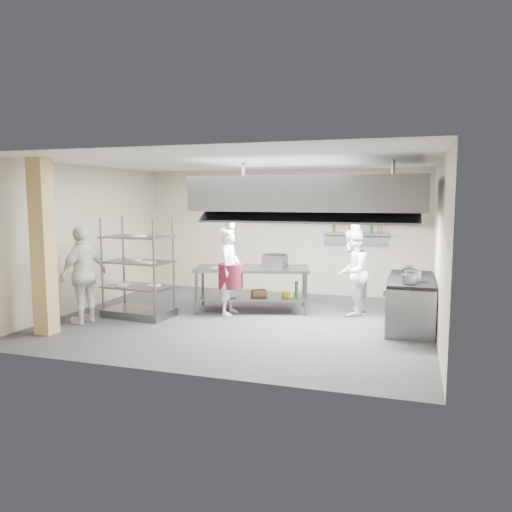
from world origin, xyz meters
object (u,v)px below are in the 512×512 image
(chef_head, at_px, (230,271))
(chef_plating, at_px, (84,275))
(chef_line, at_px, (352,272))
(griddle, at_px, (275,261))
(stockpot, at_px, (413,276))
(cooking_range, at_px, (411,304))
(island, at_px, (252,289))
(pass_rack, at_px, (138,267))

(chef_head, distance_m, chef_plating, 2.77)
(chef_line, bearing_deg, chef_plating, -53.90)
(chef_head, bearing_deg, chef_plating, 122.57)
(griddle, bearing_deg, chef_plating, -139.58)
(chef_plating, bearing_deg, griddle, 135.01)
(griddle, height_order, stockpot, griddle)
(chef_line, bearing_deg, griddle, -80.54)
(chef_head, distance_m, stockpot, 3.51)
(chef_plating, distance_m, griddle, 3.79)
(chef_line, relative_size, chef_plating, 0.95)
(chef_head, distance_m, chef_line, 2.44)
(chef_line, distance_m, chef_plating, 5.16)
(chef_head, relative_size, chef_plating, 0.96)
(chef_head, xyz_separation_m, griddle, (0.73, 0.75, 0.15))
(chef_line, xyz_separation_m, griddle, (-1.61, 0.06, 0.16))
(chef_line, relative_size, griddle, 3.72)
(cooking_range, distance_m, griddle, 2.89)
(island, distance_m, chef_line, 2.07)
(pass_rack, relative_size, cooking_range, 0.98)
(island, relative_size, griddle, 5.04)
(cooking_range, distance_m, chef_plating, 6.05)
(pass_rack, height_order, chef_line, pass_rack)
(pass_rack, xyz_separation_m, cooking_range, (5.11, 0.82, -0.56))
(pass_rack, bearing_deg, chef_head, 29.47)
(chef_line, height_order, griddle, chef_line)
(chef_head, height_order, chef_plating, chef_plating)
(pass_rack, bearing_deg, stockpot, 10.07)
(island, distance_m, cooking_range, 3.17)
(chef_line, xyz_separation_m, stockpot, (1.15, -1.01, 0.13))
(pass_rack, relative_size, chef_line, 1.14)
(griddle, bearing_deg, stockpot, -16.21)
(chef_head, bearing_deg, pass_rack, 114.91)
(island, relative_size, stockpot, 8.74)
(chef_plating, bearing_deg, chef_line, 124.02)
(chef_line, height_order, stockpot, chef_line)
(chef_head, relative_size, griddle, 3.78)
(cooking_range, height_order, griddle, griddle)
(cooking_range, height_order, chef_head, chef_head)
(island, distance_m, chef_head, 0.69)
(island, relative_size, cooking_range, 1.17)
(cooking_range, height_order, chef_plating, chef_plating)
(cooking_range, relative_size, chef_head, 1.14)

